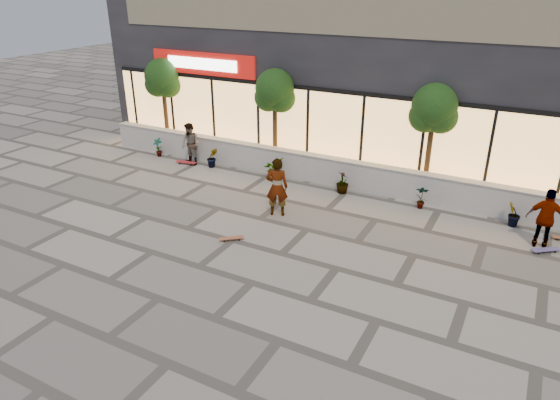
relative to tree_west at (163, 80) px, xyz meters
The scene contains 18 objects.
ground 12.21m from the tree_west, 40.55° to the right, with size 80.00×80.00×0.00m, color #A69D8F.
planter_wall 9.36m from the tree_west, ahead, with size 22.00×0.42×1.04m.
retail_building 10.27m from the tree_west, 28.00° to the left, with size 24.00×9.17×8.50m.
shrub_a 2.91m from the tree_west, 68.20° to the right, with size 0.43×0.29×0.81m, color #113611.
shrub_b 4.37m from the tree_west, 20.75° to the right, with size 0.45×0.36×0.81m, color #113611.
shrub_c 6.74m from the tree_west, 11.58° to the right, with size 0.73×0.63×0.81m, color #113611.
shrub_d 9.35m from the tree_west, ahead, with size 0.45×0.45×0.81m, color #113611.
shrub_e 12.05m from the tree_west, ahead, with size 0.43×0.29×0.81m, color #113611.
shrub_f 14.78m from the tree_west, ahead, with size 0.45×0.36×0.81m, color #113611.
tree_west is the anchor object (origin of this frame).
tree_midwest 5.50m from the tree_west, ahead, with size 1.60×1.50×3.92m.
tree_mideast 11.50m from the tree_west, ahead, with size 1.60×1.50×3.92m.
skater_center 8.86m from the tree_west, 26.97° to the right, with size 0.70×0.46×1.93m, color silver.
skater_left 3.47m from the tree_west, 30.74° to the right, with size 0.84×0.65×1.72m, color tan.
skater_right_near 15.65m from the tree_west, ahead, with size 1.04×0.43×1.78m, color white.
skateboard_center 9.96m from the tree_west, 39.63° to the right, with size 0.66×0.60×0.09m.
skateboard_left 3.90m from the tree_west, 35.10° to the right, with size 0.88×0.34×0.10m.
skateboard_right_far 15.97m from the tree_west, ahead, with size 0.77×0.66×0.10m.
Camera 1 is at (5.62, -9.05, 7.08)m, focal length 32.00 mm.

